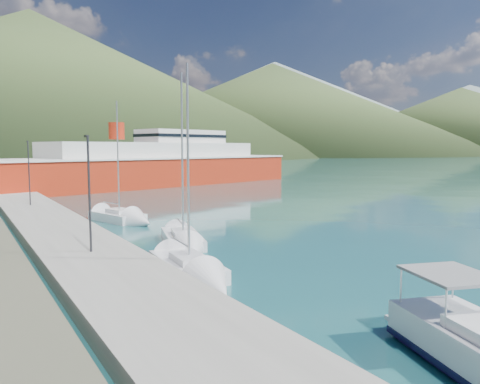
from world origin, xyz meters
TOP-DOWN VIEW (x-y plane):
  - ground at (0.00, 120.00)m, footprint 1400.00×1400.00m
  - quay at (-9.00, 26.00)m, footprint 5.00×88.00m
  - hills_far at (138.59, 618.73)m, footprint 1480.00×900.00m
  - hills_near at (98.04, 372.50)m, footprint 1010.00×520.00m
  - lamp_posts at (-9.00, 14.61)m, footprint 0.15×45.72m
  - sailboat_near at (-5.48, 8.50)m, footprint 3.03×7.89m
  - sailboat_mid at (-3.05, 15.19)m, footprint 4.29×8.39m
  - sailboat_far at (-2.84, 26.96)m, footprint 4.27×7.84m
  - ferry at (13.53, 62.60)m, footprint 54.14×25.07m

SIDE VIEW (x-z plane):
  - ground at x=0.00m, z-range 0.00..0.00m
  - sailboat_mid at x=-3.05m, z-range -5.55..6.13m
  - sailboat_near at x=-5.48m, z-range -5.23..5.83m
  - sailboat_far at x=-2.84m, z-range -5.19..5.81m
  - quay at x=-9.00m, z-range 0.00..0.80m
  - ferry at x=13.53m, z-range -2.06..8.48m
  - lamp_posts at x=-9.00m, z-range 1.05..7.11m
  - hills_near at x=98.04m, z-range -8.32..106.68m
  - hills_far at x=138.59m, z-range -12.61..167.39m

